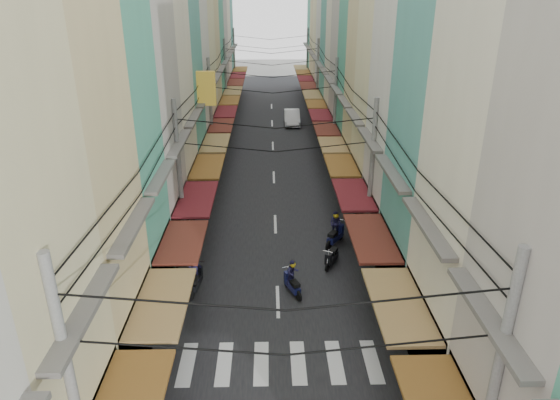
{
  "coord_description": "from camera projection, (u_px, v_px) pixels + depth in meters",
  "views": [
    {
      "loc": [
        -0.33,
        -20.9,
        13.1
      ],
      "look_at": [
        0.25,
        4.48,
        2.23
      ],
      "focal_mm": 32.0,
      "sensor_mm": 36.0,
      "label": 1
    }
  ],
  "objects": [
    {
      "name": "building_row_right",
      "position": [
        382.0,
        42.0,
        35.95
      ],
      "size": [
        7.8,
        68.98,
        22.59
      ],
      "color": "#469A7D",
      "rests_on": "ground"
    },
    {
      "name": "sidewalk_left",
      "position": [
        197.0,
        153.0,
        42.6
      ],
      "size": [
        3.0,
        80.0,
        0.06
      ],
      "primitive_type": "cube",
      "color": "gray",
      "rests_on": "ground"
    },
    {
      "name": "white_car",
      "position": [
        292.0,
        124.0,
        51.64
      ],
      "size": [
        5.2,
        2.07,
        1.83
      ],
      "primitive_type": "imported",
      "rotation": [
        0.0,
        0.0,
        -0.01
      ],
      "color": "silver",
      "rests_on": "ground"
    },
    {
      "name": "building_row_left",
      "position": [
        162.0,
        37.0,
        35.58
      ],
      "size": [
        7.8,
        67.67,
        23.7
      ],
      "color": "beige",
      "rests_on": "ground"
    },
    {
      "name": "bicycle",
      "position": [
        447.0,
        308.0,
        22.06
      ],
      "size": [
        1.56,
        1.1,
        1.0
      ],
      "primitive_type": "imported",
      "rotation": [
        0.0,
        0.0,
        2.0
      ],
      "color": "black",
      "rests_on": "ground"
    },
    {
      "name": "pedestrians",
      "position": [
        202.0,
        260.0,
        23.93
      ],
      "size": [
        11.82,
        20.73,
        2.19
      ],
      "color": "black",
      "rests_on": "ground"
    },
    {
      "name": "crosswalk",
      "position": [
        280.0,
        363.0,
        18.84
      ],
      "size": [
        7.55,
        2.4,
        0.01
      ],
      "color": "silver",
      "rests_on": "ground"
    },
    {
      "name": "traffic_sign",
      "position": [
        419.0,
        274.0,
        20.99
      ],
      "size": [
        0.1,
        0.6,
        2.73
      ],
      "color": "gray",
      "rests_on": "ground"
    },
    {
      "name": "road",
      "position": [
        273.0,
        153.0,
        42.75
      ],
      "size": [
        10.0,
        80.0,
        0.02
      ],
      "primitive_type": "cube",
      "color": "black",
      "rests_on": "ground"
    },
    {
      "name": "sidewalk_right",
      "position": [
        348.0,
        152.0,
        42.87
      ],
      "size": [
        3.0,
        80.0,
        0.06
      ],
      "primitive_type": "cube",
      "color": "gray",
      "rests_on": "ground"
    },
    {
      "name": "utility_poles",
      "position": [
        273.0,
        86.0,
        35.57
      ],
      "size": [
        10.2,
        66.13,
        8.2
      ],
      "color": "gray",
      "rests_on": "ground"
    },
    {
      "name": "moving_scooters",
      "position": [
        287.0,
        260.0,
        24.83
      ],
      "size": [
        7.6,
        6.57,
        1.98
      ],
      "color": "black",
      "rests_on": "ground"
    },
    {
      "name": "market_umbrella",
      "position": [
        472.0,
        334.0,
        17.5
      ],
      "size": [
        2.03,
        2.03,
        2.14
      ],
      "color": "#B2B2B7",
      "rests_on": "ground"
    },
    {
      "name": "parked_scooters",
      "position": [
        381.0,
        326.0,
        20.14
      ],
      "size": [
        12.72,
        13.39,
        1.01
      ],
      "color": "black",
      "rests_on": "ground"
    },
    {
      "name": "ground",
      "position": [
        277.0,
        278.0,
        24.37
      ],
      "size": [
        160.0,
        160.0,
        0.0
      ],
      "primitive_type": "plane",
      "color": "slate",
      "rests_on": "ground"
    }
  ]
}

